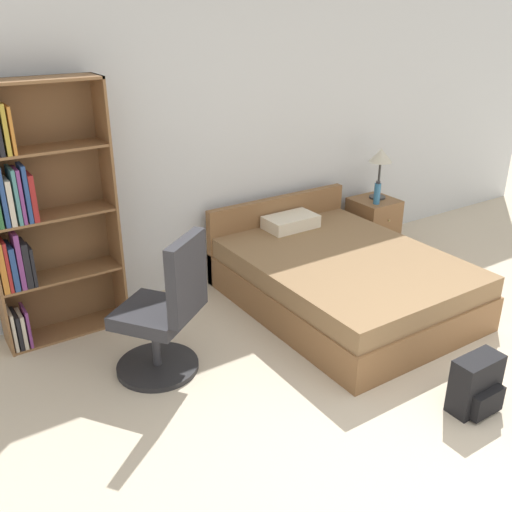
% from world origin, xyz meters
% --- Properties ---
extents(ground_plane, '(14.00, 14.00, 0.00)m').
position_xyz_m(ground_plane, '(0.00, 0.00, 0.00)').
color(ground_plane, beige).
extents(wall_back, '(9.00, 0.06, 2.60)m').
position_xyz_m(wall_back, '(0.00, 3.23, 1.30)').
color(wall_back, silver).
rests_on(wall_back, ground_plane).
extents(bookshelf, '(0.94, 0.31, 1.99)m').
position_xyz_m(bookshelf, '(-1.75, 2.97, 1.03)').
color(bookshelf, brown).
rests_on(bookshelf, ground_plane).
extents(bed, '(1.57, 2.06, 0.73)m').
position_xyz_m(bed, '(0.54, 2.13, 0.25)').
color(bed, brown).
rests_on(bed, ground_plane).
extents(office_chair, '(0.70, 0.72, 1.07)m').
position_xyz_m(office_chair, '(-1.17, 2.00, 0.46)').
color(office_chair, '#232326').
rests_on(office_chair, ground_plane).
extents(nightstand, '(0.43, 0.46, 0.55)m').
position_xyz_m(nightstand, '(1.66, 2.87, 0.28)').
color(nightstand, brown).
rests_on(nightstand, ground_plane).
extents(table_lamp, '(0.24, 0.24, 0.53)m').
position_xyz_m(table_lamp, '(1.72, 2.90, 0.98)').
color(table_lamp, '#333333').
rests_on(table_lamp, nightstand).
extents(water_bottle, '(0.07, 0.07, 0.24)m').
position_xyz_m(water_bottle, '(1.58, 2.76, 0.67)').
color(water_bottle, teal).
rests_on(water_bottle, nightstand).
extents(backpack_black, '(0.35, 0.22, 0.39)m').
position_xyz_m(backpack_black, '(0.32, 0.52, 0.18)').
color(backpack_black, black).
rests_on(backpack_black, ground_plane).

